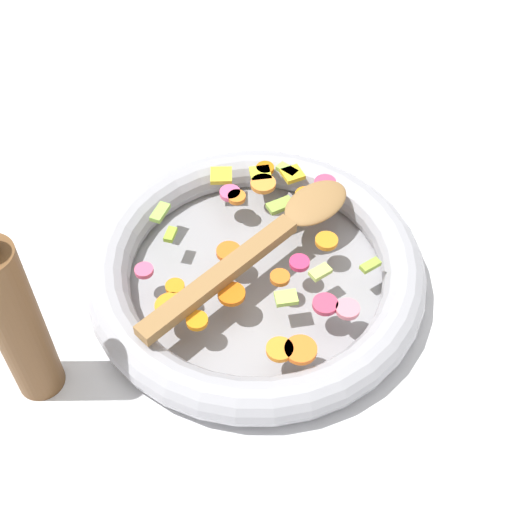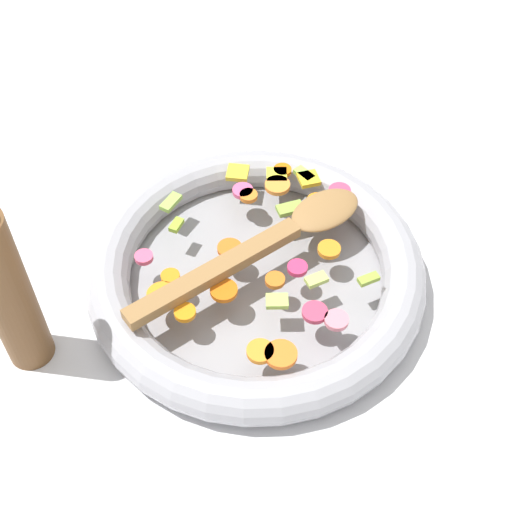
{
  "view_description": "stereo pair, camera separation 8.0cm",
  "coord_description": "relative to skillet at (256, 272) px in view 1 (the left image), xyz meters",
  "views": [
    {
      "loc": [
        -0.24,
        -0.46,
        0.66
      ],
      "look_at": [
        0.0,
        0.0,
        0.05
      ],
      "focal_mm": 50.0,
      "sensor_mm": 36.0,
      "label": 1
    },
    {
      "loc": [
        -0.17,
        -0.49,
        0.66
      ],
      "look_at": [
        0.0,
        0.0,
        0.05
      ],
      "focal_mm": 50.0,
      "sensor_mm": 36.0,
      "label": 2
    }
  ],
  "objects": [
    {
      "name": "pepper_mill",
      "position": [
        -0.26,
        -0.01,
        0.09
      ],
      "size": [
        0.05,
        0.05,
        0.24
      ],
      "color": "brown",
      "rests_on": "ground_plane"
    },
    {
      "name": "skillet",
      "position": [
        0.0,
        0.0,
        0.0
      ],
      "size": [
        0.39,
        0.39,
        0.05
      ],
      "color": "gray",
      "rests_on": "ground_plane"
    },
    {
      "name": "chopped_vegetables",
      "position": [
        0.01,
        0.01,
        0.03
      ],
      "size": [
        0.28,
        0.31,
        0.01
      ],
      "color": "orange",
      "rests_on": "skillet"
    },
    {
      "name": "ground_plane",
      "position": [
        0.0,
        0.0,
        -0.02
      ],
      "size": [
        4.0,
        4.0,
        0.0
      ],
      "primitive_type": "plane",
      "color": "silver"
    },
    {
      "name": "wooden_spoon",
      "position": [
        0.02,
        0.01,
        0.04
      ],
      "size": [
        0.31,
        0.13,
        0.01
      ],
      "color": "olive",
      "rests_on": "chopped_vegetables"
    }
  ]
}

